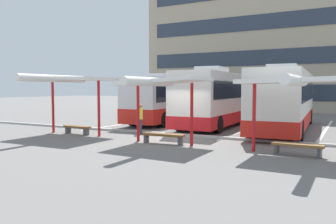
{
  "coord_description": "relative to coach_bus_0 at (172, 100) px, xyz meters",
  "views": [
    {
      "loc": [
        7.81,
        -14.99,
        2.49
      ],
      "look_at": [
        -1.99,
        3.23,
        1.09
      ],
      "focal_mm": 36.86,
      "sensor_mm": 36.0,
      "label": 1
    }
  ],
  "objects": [
    {
      "name": "bench_2",
      "position": [
        10.25,
        -9.6,
        -1.27
      ],
      "size": [
        1.86,
        0.59,
        0.45
      ],
      "color": "brown",
      "rests_on": "ground"
    },
    {
      "name": "bench_1",
      "position": [
        4.48,
        -9.49,
        -1.27
      ],
      "size": [
        2.02,
        0.58,
        0.45
      ],
      "color": "brown",
      "rests_on": "ground"
    },
    {
      "name": "waiting_shelter_2",
      "position": [
        10.25,
        -9.73,
        1.11
      ],
      "size": [
        4.34,
        4.42,
        2.95
      ],
      "color": "red",
      "rests_on": "ground"
    },
    {
      "name": "coach_bus_2",
      "position": [
        8.43,
        -1.46,
        0.16
      ],
      "size": [
        3.28,
        12.38,
        3.81
      ],
      "color": "silver",
      "rests_on": "ground"
    },
    {
      "name": "bench_0",
      "position": [
        -1.27,
        -8.87,
        -1.28
      ],
      "size": [
        1.75,
        0.55,
        0.45
      ],
      "color": "brown",
      "rests_on": "ground"
    },
    {
      "name": "platform_kerb",
      "position": [
        4.21,
        -6.81,
        -1.55
      ],
      "size": [
        44.0,
        0.24,
        0.12
      ],
      "primitive_type": "cube",
      "color": "#ADADA8",
      "rests_on": "ground"
    },
    {
      "name": "waiting_shelter_1",
      "position": [
        4.48,
        -9.68,
        1.12
      ],
      "size": [
        3.78,
        4.48,
        3.0
      ],
      "color": "red",
      "rests_on": "ground"
    },
    {
      "name": "coach_bus_0",
      "position": [
        0.0,
        0.0,
        0.0
      ],
      "size": [
        3.03,
        11.08,
        3.54
      ],
      "color": "silver",
      "rests_on": "ground"
    },
    {
      "name": "lane_stripe_0",
      "position": [
        -2.2,
        -0.52,
        -1.61
      ],
      "size": [
        0.16,
        14.0,
        0.01
      ],
      "primitive_type": "cube",
      "color": "white",
      "rests_on": "ground"
    },
    {
      "name": "lane_stripe_3",
      "position": [
        10.62,
        -0.52,
        -1.61
      ],
      "size": [
        0.16,
        14.0,
        0.01
      ],
      "primitive_type": "cube",
      "color": "white",
      "rests_on": "ground"
    },
    {
      "name": "waiting_shelter_0",
      "position": [
        -1.27,
        -9.27,
        1.35
      ],
      "size": [
        4.31,
        5.26,
        3.18
      ],
      "color": "red",
      "rests_on": "ground"
    },
    {
      "name": "lane_stripe_2",
      "position": [
        6.34,
        -0.52,
        -1.61
      ],
      "size": [
        0.16,
        14.0,
        0.01
      ],
      "primitive_type": "cube",
      "color": "white",
      "rests_on": "ground"
    },
    {
      "name": "terminal_building",
      "position": [
        4.23,
        22.09,
        7.85
      ],
      "size": [
        30.39,
        15.01,
        21.65
      ],
      "color": "tan",
      "rests_on": "ground"
    },
    {
      "name": "lane_stripe_1",
      "position": [
        2.07,
        -0.52,
        -1.61
      ],
      "size": [
        0.16,
        14.0,
        0.01
      ],
      "primitive_type": "cube",
      "color": "white",
      "rests_on": "ground"
    },
    {
      "name": "waiting_passenger_0",
      "position": [
        1.69,
        -7.06,
        -0.67
      ],
      "size": [
        0.47,
        0.51,
        1.64
      ],
      "color": "#33384C",
      "rests_on": "ground"
    },
    {
      "name": "ground_plane",
      "position": [
        4.21,
        -8.04,
        -1.61
      ],
      "size": [
        160.0,
        160.0,
        0.0
      ],
      "primitive_type": "plane",
      "color": "slate"
    },
    {
      "name": "coach_bus_1",
      "position": [
        4.14,
        -1.36,
        0.19
      ],
      "size": [
        2.96,
        10.5,
        3.83
      ],
      "color": "silver",
      "rests_on": "ground"
    }
  ]
}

